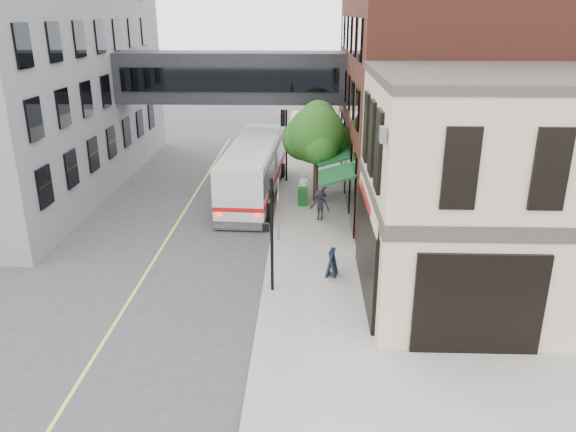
# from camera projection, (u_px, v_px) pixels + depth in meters

# --- Properties ---
(ground) EXTENTS (120.00, 120.00, 0.00)m
(ground) POSITION_uv_depth(u_px,v_px,m) (258.00, 319.00, 19.97)
(ground) COLOR #38383A
(ground) RESTS_ON ground
(sidewalk_main) EXTENTS (4.00, 60.00, 0.15)m
(sidewalk_main) POSITION_uv_depth(u_px,v_px,m) (312.00, 196.00, 33.03)
(sidewalk_main) COLOR gray
(sidewalk_main) RESTS_ON ground
(corner_building) EXTENTS (10.19, 8.12, 8.45)m
(corner_building) POSITION_uv_depth(u_px,v_px,m) (510.00, 192.00, 20.12)
(corner_building) COLOR #C7B198
(corner_building) RESTS_ON ground
(brick_building) EXTENTS (13.76, 18.00, 14.00)m
(brick_building) POSITION_uv_depth(u_px,v_px,m) (456.00, 75.00, 31.34)
(brick_building) COLOR #58271B
(brick_building) RESTS_ON ground
(skyway_bridge) EXTENTS (14.00, 3.18, 3.00)m
(skyway_bridge) POSITION_uv_depth(u_px,v_px,m) (232.00, 77.00, 34.74)
(skyway_bridge) COLOR black
(skyway_bridge) RESTS_ON ground
(traffic_signal_near) EXTENTS (0.44, 0.22, 4.60)m
(traffic_signal_near) POSITION_uv_depth(u_px,v_px,m) (271.00, 221.00, 20.81)
(traffic_signal_near) COLOR black
(traffic_signal_near) RESTS_ON sidewalk_main
(traffic_signal_far) EXTENTS (0.53, 0.28, 4.50)m
(traffic_signal_far) POSITION_uv_depth(u_px,v_px,m) (284.00, 131.00, 34.78)
(traffic_signal_far) COLOR black
(traffic_signal_far) RESTS_ON sidewalk_main
(street_sign_pole) EXTENTS (0.08, 0.75, 3.00)m
(street_sign_pole) POSITION_uv_depth(u_px,v_px,m) (278.00, 205.00, 25.87)
(street_sign_pole) COLOR gray
(street_sign_pole) RESTS_ON sidewalk_main
(street_tree) EXTENTS (3.80, 3.20, 5.60)m
(street_tree) POSITION_uv_depth(u_px,v_px,m) (316.00, 135.00, 30.97)
(street_tree) COLOR #382619
(street_tree) RESTS_ON sidewalk_main
(lane_marking) EXTENTS (0.12, 40.00, 0.01)m
(lane_marking) POSITION_uv_depth(u_px,v_px,m) (179.00, 220.00, 29.51)
(lane_marking) COLOR #D8CC4C
(lane_marking) RESTS_ON ground
(bus) EXTENTS (3.30, 11.82, 3.15)m
(bus) POSITION_uv_depth(u_px,v_px,m) (254.00, 167.00, 32.69)
(bus) COLOR silver
(bus) RESTS_ON ground
(pedestrian_a) EXTENTS (0.65, 0.44, 1.77)m
(pedestrian_a) POSITION_uv_depth(u_px,v_px,m) (304.00, 188.00, 31.39)
(pedestrian_a) COLOR white
(pedestrian_a) RESTS_ON sidewalk_main
(pedestrian_b) EXTENTS (0.90, 0.82, 1.50)m
(pedestrian_b) POSITION_uv_depth(u_px,v_px,m) (324.00, 190.00, 31.39)
(pedestrian_b) COLOR pink
(pedestrian_b) RESTS_ON sidewalk_main
(pedestrian_c) EXTENTS (1.19, 0.92, 1.62)m
(pedestrian_c) POSITION_uv_depth(u_px,v_px,m) (320.00, 205.00, 28.82)
(pedestrian_c) COLOR black
(pedestrian_c) RESTS_ON sidewalk_main
(newspaper_box) EXTENTS (0.54, 0.49, 1.02)m
(newspaper_box) POSITION_uv_depth(u_px,v_px,m) (303.00, 196.00, 31.13)
(newspaper_box) COLOR #12521A
(newspaper_box) RESTS_ON sidewalk_main
(sandwich_board) EXTENTS (0.54, 0.71, 1.12)m
(sandwich_board) POSITION_uv_depth(u_px,v_px,m) (332.00, 263.00, 22.78)
(sandwich_board) COLOR black
(sandwich_board) RESTS_ON sidewalk_main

